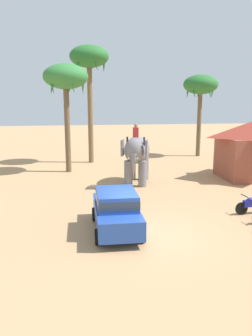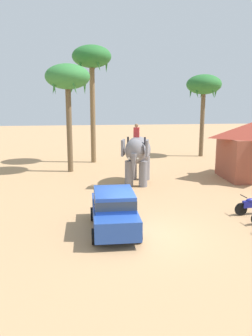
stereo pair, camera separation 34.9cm
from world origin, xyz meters
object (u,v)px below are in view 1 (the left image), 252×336
(palm_tree_behind_elephant, at_px, (89,61))
(palm_tree_near_hut, at_px, (66,80))
(car_sedan_foreground, at_px, (116,209))
(palm_tree_far_back, at_px, (201,87))
(elephant_with_mahout, at_px, (137,153))

(palm_tree_behind_elephant, height_order, palm_tree_near_hut, palm_tree_behind_elephant)
(car_sedan_foreground, bearing_deg, palm_tree_far_back, 60.16)
(elephant_with_mahout, relative_size, palm_tree_behind_elephant, 0.42)
(elephant_with_mahout, xyz_separation_m, palm_tree_near_hut, (-4.34, 4.40, 4.71))
(car_sedan_foreground, relative_size, palm_tree_far_back, 0.54)
(palm_tree_behind_elephant, xyz_separation_m, palm_tree_near_hut, (-1.87, -3.62, -1.70))
(palm_tree_near_hut, height_order, palm_tree_far_back, palm_tree_near_hut)
(elephant_with_mahout, bearing_deg, car_sedan_foreground, -106.37)
(elephant_with_mahout, distance_m, palm_tree_near_hut, 7.78)
(car_sedan_foreground, distance_m, palm_tree_near_hut, 13.59)
(car_sedan_foreground, xyz_separation_m, elephant_with_mahout, (2.27, 7.72, 1.06))
(car_sedan_foreground, xyz_separation_m, palm_tree_behind_elephant, (-0.20, 15.75, 7.47))
(car_sedan_foreground, relative_size, elephant_with_mahout, 1.03)
(palm_tree_near_hut, bearing_deg, palm_tree_behind_elephant, 62.64)
(elephant_with_mahout, height_order, palm_tree_near_hut, palm_tree_near_hut)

